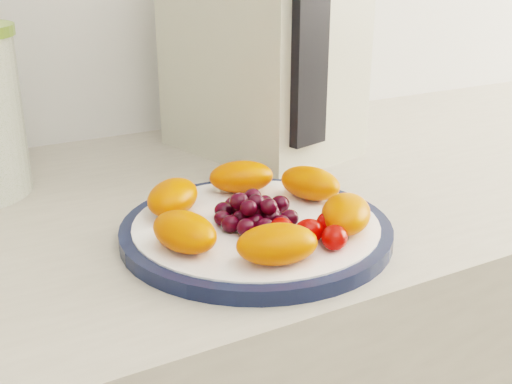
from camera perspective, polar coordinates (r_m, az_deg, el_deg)
plate_rim at (r=0.66m, az=0.00°, el=-3.44°), size 0.28×0.28×0.01m
plate_face at (r=0.66m, az=0.00°, el=-3.36°), size 0.25×0.25×0.02m
appliance_body at (r=0.92m, az=0.46°, el=13.25°), size 0.24×0.29×0.31m
appliance_panel at (r=0.80m, az=4.73°, el=12.33°), size 0.06×0.03×0.23m
fruit_plate at (r=0.65m, az=0.30°, el=-1.43°), size 0.24×0.24×0.04m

